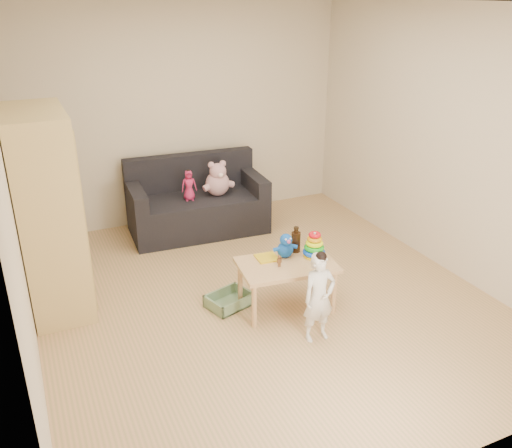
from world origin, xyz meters
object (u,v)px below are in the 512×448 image
wardrobe (48,213)px  toddler (319,299)px  play_table (286,285)px  sofa (198,214)px

wardrobe → toddler: 2.45m
play_table → toddler: 0.56m
wardrobe → sofa: 2.09m
wardrobe → sofa: size_ratio=1.14×
wardrobe → toddler: wardrobe is taller
toddler → play_table: bearing=91.9°
toddler → sofa: bearing=94.6°
play_table → toddler: (0.02, -0.54, 0.16)m
sofa → play_table: (0.17, -1.97, 0.00)m
play_table → wardrobe: bearing=153.2°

